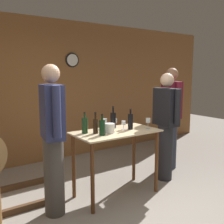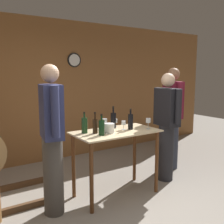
{
  "view_description": "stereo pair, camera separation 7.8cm",
  "coord_description": "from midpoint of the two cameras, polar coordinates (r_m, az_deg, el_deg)",
  "views": [
    {
      "loc": [
        -1.78,
        -2.02,
        1.7
      ],
      "look_at": [
        0.24,
        0.91,
        1.16
      ],
      "focal_mm": 42.0,
      "sensor_mm": 36.0,
      "label": 1
    },
    {
      "loc": [
        -1.72,
        -2.07,
        1.7
      ],
      "look_at": [
        0.24,
        0.91,
        1.16
      ],
      "focal_mm": 42.0,
      "sensor_mm": 36.0,
      "label": 2
    }
  ],
  "objects": [
    {
      "name": "wine_glass_near_right",
      "position": [
        3.83,
        0.03,
        -1.98
      ],
      "size": [
        0.07,
        0.07,
        0.12
      ],
      "color": "silver",
      "rests_on": "tasting_table"
    },
    {
      "name": "person_visitor_with_scarf",
      "position": [
        3.15,
        -13.46,
        -5.35
      ],
      "size": [
        0.29,
        0.58,
        1.79
      ],
      "color": "#4C4742",
      "rests_on": "ground_plane"
    },
    {
      "name": "person_visitor_bearded",
      "position": [
        4.72,
        12.2,
        -0.81
      ],
      "size": [
        0.34,
        0.56,
        1.78
      ],
      "color": "#333847",
      "rests_on": "ground_plane"
    },
    {
      "name": "wine_bottle_left",
      "position": [
        3.42,
        -4.27,
        -2.94
      ],
      "size": [
        0.07,
        0.07,
        0.28
      ],
      "color": "black",
      "rests_on": "tasting_table"
    },
    {
      "name": "wine_bottle_right",
      "position": [
        3.73,
        -0.35,
        -1.74
      ],
      "size": [
        0.08,
        0.08,
        0.32
      ],
      "color": "black",
      "rests_on": "tasting_table"
    },
    {
      "name": "wine_bottle_center",
      "position": [
        3.32,
        -2.83,
        -3.32
      ],
      "size": [
        0.08,
        0.08,
        0.27
      ],
      "color": "black",
      "rests_on": "tasting_table"
    },
    {
      "name": "wine_bottle_far_left",
      "position": [
        3.45,
        -6.6,
        -2.84
      ],
      "size": [
        0.08,
        0.08,
        0.28
      ],
      "color": "#193819",
      "rests_on": "tasting_table"
    },
    {
      "name": "wine_bottle_far_right",
      "position": [
        3.67,
        3.43,
        -1.99
      ],
      "size": [
        0.07,
        0.07,
        0.29
      ],
      "color": "black",
      "rests_on": "tasting_table"
    },
    {
      "name": "wine_glass_near_left",
      "position": [
        3.74,
        -2.24,
        -2.05
      ],
      "size": [
        0.07,
        0.07,
        0.14
      ],
      "color": "silver",
      "rests_on": "tasting_table"
    },
    {
      "name": "wine_glass_near_center",
      "position": [
        3.65,
        1.92,
        -2.48
      ],
      "size": [
        0.06,
        0.06,
        0.12
      ],
      "color": "silver",
      "rests_on": "tasting_table"
    },
    {
      "name": "back_wall",
      "position": [
        5.13,
        -14.59,
        4.4
      ],
      "size": [
        8.4,
        0.08,
        2.7
      ],
      "color": "brown",
      "rests_on": "ground_plane"
    },
    {
      "name": "ice_bucket",
      "position": [
        3.45,
        -1.18,
        -3.55
      ],
      "size": [
        0.14,
        0.14,
        0.13
      ],
      "color": "white",
      "rests_on": "tasting_table"
    },
    {
      "name": "tasting_table",
      "position": [
        3.62,
        0.29,
        -6.98
      ],
      "size": [
        1.17,
        0.63,
        0.91
      ],
      "color": "beige",
      "rests_on": "ground_plane"
    },
    {
      "name": "wine_glass_far_side",
      "position": [
        3.72,
        7.27,
        -1.88
      ],
      "size": [
        0.07,
        0.07,
        0.16
      ],
      "color": "silver",
      "rests_on": "tasting_table"
    },
    {
      "name": "person_host",
      "position": [
        4.18,
        11.11,
        -2.66
      ],
      "size": [
        0.25,
        0.59,
        1.69
      ],
      "color": "#232328",
      "rests_on": "ground_plane"
    }
  ]
}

